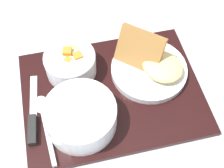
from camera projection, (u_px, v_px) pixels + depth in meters
ground_plane at (112, 95)px, 0.69m from camera, size 4.00×4.00×0.00m
serving_tray at (112, 93)px, 0.69m from camera, size 0.41×0.33×0.01m
bowl_salad at (70, 63)px, 0.69m from camera, size 0.11×0.11×0.06m
bowl_soup at (80, 115)px, 0.61m from camera, size 0.14×0.14×0.06m
plate_main at (150, 66)px, 0.70m from camera, size 0.17×0.17×0.10m
knife at (33, 122)px, 0.64m from camera, size 0.02×0.17×0.02m
spoon at (44, 119)px, 0.64m from camera, size 0.05×0.16×0.01m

